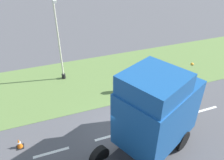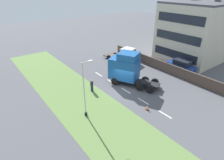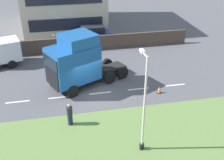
{
  "view_description": "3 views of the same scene",
  "coord_description": "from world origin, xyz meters",
  "px_view_note": "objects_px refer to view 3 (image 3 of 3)",
  "views": [
    {
      "loc": [
        7.94,
        -3.54,
        9.09
      ],
      "look_at": [
        -3.27,
        0.59,
        1.42
      ],
      "focal_mm": 35.0,
      "sensor_mm": 36.0,
      "label": 1
    },
    {
      "loc": [
        -14.49,
        -16.6,
        12.49
      ],
      "look_at": [
        -2.84,
        -1.41,
        2.74
      ],
      "focal_mm": 30.0,
      "sensor_mm": 36.0,
      "label": 2
    },
    {
      "loc": [
        -19.07,
        2.25,
        11.8
      ],
      "look_at": [
        -0.48,
        -1.58,
        1.36
      ],
      "focal_mm": 45.0,
      "sensor_mm": 36.0,
      "label": 3
    }
  ],
  "objects_px": {
    "flatbed_truck": "(3,52)",
    "traffic_cone_lead": "(159,90)",
    "lorry_cab": "(76,62)",
    "pedestrian": "(70,115)",
    "parked_car": "(92,36)",
    "lamp_post": "(144,109)"
  },
  "relations": [
    {
      "from": "lamp_post",
      "to": "pedestrian",
      "type": "distance_m",
      "value": 5.53
    },
    {
      "from": "lorry_cab",
      "to": "flatbed_truck",
      "type": "xyz_separation_m",
      "value": [
        5.55,
        6.47,
        -0.95
      ]
    },
    {
      "from": "lamp_post",
      "to": "flatbed_truck",
      "type": "bearing_deg",
      "value": 34.69
    },
    {
      "from": "lamp_post",
      "to": "traffic_cone_lead",
      "type": "xyz_separation_m",
      "value": [
        5.85,
        -3.29,
        -2.59
      ]
    },
    {
      "from": "parked_car",
      "to": "pedestrian",
      "type": "bearing_deg",
      "value": 163.72
    },
    {
      "from": "parked_car",
      "to": "traffic_cone_lead",
      "type": "distance_m",
      "value": 12.26
    },
    {
      "from": "traffic_cone_lead",
      "to": "parked_car",
      "type": "bearing_deg",
      "value": 18.01
    },
    {
      "from": "lorry_cab",
      "to": "flatbed_truck",
      "type": "relative_size",
      "value": 1.13
    },
    {
      "from": "lamp_post",
      "to": "traffic_cone_lead",
      "type": "bearing_deg",
      "value": -29.31
    },
    {
      "from": "flatbed_truck",
      "to": "traffic_cone_lead",
      "type": "height_order",
      "value": "flatbed_truck"
    },
    {
      "from": "lorry_cab",
      "to": "lamp_post",
      "type": "distance_m",
      "value": 8.74
    },
    {
      "from": "lorry_cab",
      "to": "pedestrian",
      "type": "height_order",
      "value": "lorry_cab"
    },
    {
      "from": "lorry_cab",
      "to": "traffic_cone_lead",
      "type": "xyz_separation_m",
      "value": [
        -2.33,
        -6.31,
        -2.0
      ]
    },
    {
      "from": "parked_car",
      "to": "lamp_post",
      "type": "relative_size",
      "value": 0.76
    },
    {
      "from": "pedestrian",
      "to": "traffic_cone_lead",
      "type": "bearing_deg",
      "value": -69.88
    },
    {
      "from": "lorry_cab",
      "to": "parked_car",
      "type": "relative_size",
      "value": 1.54
    },
    {
      "from": "pedestrian",
      "to": "traffic_cone_lead",
      "type": "height_order",
      "value": "pedestrian"
    },
    {
      "from": "parked_car",
      "to": "lamp_post",
      "type": "xyz_separation_m",
      "value": [
        -17.49,
        -0.5,
        1.85
      ]
    },
    {
      "from": "flatbed_truck",
      "to": "parked_car",
      "type": "xyz_separation_m",
      "value": [
        3.77,
        -9.0,
        -0.31
      ]
    },
    {
      "from": "lamp_post",
      "to": "pedestrian",
      "type": "bearing_deg",
      "value": 51.68
    },
    {
      "from": "parked_car",
      "to": "flatbed_truck",
      "type": "bearing_deg",
      "value": 110.23
    },
    {
      "from": "parked_car",
      "to": "pedestrian",
      "type": "height_order",
      "value": "parked_car"
    }
  ]
}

